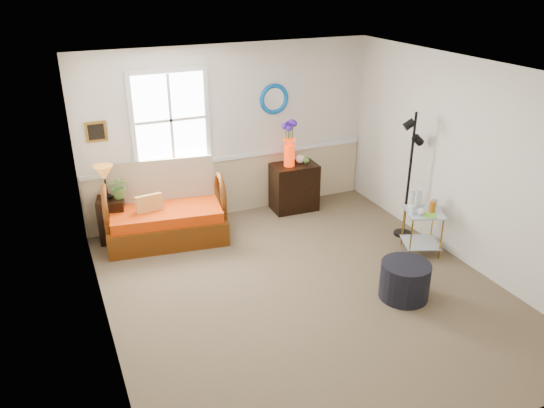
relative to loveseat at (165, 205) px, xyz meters
name	(u,v)px	position (x,y,z in m)	size (l,w,h in m)	color
floor	(304,291)	(1.18, -2.00, -0.53)	(4.50, 5.00, 0.01)	brown
ceiling	(311,73)	(1.18, -2.00, 2.07)	(4.50, 5.00, 0.01)	white
walls	(307,192)	(1.18, -2.00, 0.77)	(4.51, 5.01, 2.60)	beige
wainscot	(233,186)	(1.18, 0.48, -0.08)	(4.46, 0.02, 0.90)	tan
chair_rail	(232,157)	(1.18, 0.47, 0.39)	(4.46, 0.04, 0.06)	silver
window	(171,120)	(0.28, 0.47, 1.07)	(1.14, 0.06, 1.44)	white
picture	(96,132)	(-0.74, 0.48, 1.02)	(0.28, 0.03, 0.28)	#BC8229
mirror	(274,99)	(1.88, 0.48, 1.22)	(0.47, 0.47, 0.07)	#0F70C2
loveseat	(165,205)	(0.00, 0.00, 0.00)	(1.63, 0.93, 1.07)	#653309
throw_pillow	(150,208)	(-0.22, -0.03, 0.00)	(0.37, 0.09, 0.37)	#C87026
lamp_stand	(113,219)	(-0.70, 0.27, -0.21)	(0.37, 0.37, 0.65)	black
table_lamp	(105,182)	(-0.73, 0.29, 0.35)	(0.26, 0.26, 0.48)	#C87828
potted_plant	(120,189)	(-0.56, 0.23, 0.24)	(0.29, 0.33, 0.26)	#4F7D35
cabinet	(294,187)	(2.11, 0.20, -0.16)	(0.70, 0.45, 0.75)	black
flower_vase	(289,144)	(2.01, 0.19, 0.58)	(0.21, 0.21, 0.71)	red
side_table	(422,232)	(3.07, -1.77, -0.23)	(0.48, 0.48, 0.60)	#AD8825
tabletop_items	(424,201)	(3.07, -1.73, 0.20)	(0.44, 0.44, 0.26)	silver
floor_lamp	(409,176)	(3.17, -1.25, 0.38)	(0.26, 0.26, 1.82)	black
ottoman	(405,280)	(2.20, -2.57, -0.31)	(0.58, 0.58, 0.45)	black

